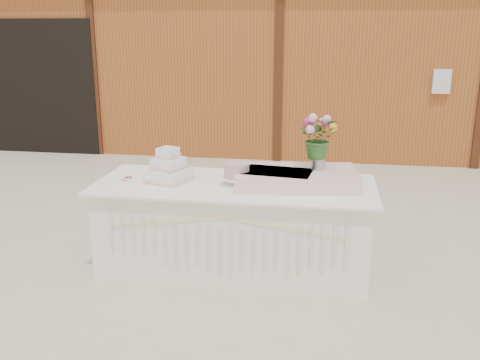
# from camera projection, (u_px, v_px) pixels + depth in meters

# --- Properties ---
(ground) EXTENTS (80.00, 80.00, 0.00)m
(ground) POSITION_uv_depth(u_px,v_px,m) (235.00, 266.00, 4.79)
(ground) COLOR beige
(ground) RESTS_ON ground
(barn) EXTENTS (12.60, 4.60, 3.30)m
(barn) POSITION_uv_depth(u_px,v_px,m) (288.00, 49.00, 10.02)
(barn) COLOR #A34F22
(barn) RESTS_ON ground
(cake_table) EXTENTS (2.40, 1.00, 0.77)m
(cake_table) POSITION_uv_depth(u_px,v_px,m) (234.00, 226.00, 4.68)
(cake_table) COLOR white
(cake_table) RESTS_ON ground
(wedding_cake) EXTENTS (0.42, 0.42, 0.30)m
(wedding_cake) POSITION_uv_depth(u_px,v_px,m) (169.00, 170.00, 4.63)
(wedding_cake) COLOR white
(wedding_cake) RESTS_ON cake_table
(pink_cake_stand) EXTENTS (0.27, 0.27, 0.20)m
(pink_cake_stand) POSITION_uv_depth(u_px,v_px,m) (237.00, 173.00, 4.51)
(pink_cake_stand) COLOR white
(pink_cake_stand) RESTS_ON cake_table
(satin_runner) EXTENTS (1.09, 0.71, 0.13)m
(satin_runner) POSITION_uv_depth(u_px,v_px,m) (296.00, 178.00, 4.53)
(satin_runner) COLOR beige
(satin_runner) RESTS_ON cake_table
(flower_vase) EXTENTS (0.11, 0.11, 0.15)m
(flower_vase) POSITION_uv_depth(u_px,v_px,m) (318.00, 161.00, 4.51)
(flower_vase) COLOR #ABAAAF
(flower_vase) RESTS_ON satin_runner
(bouquet) EXTENTS (0.32, 0.28, 0.35)m
(bouquet) POSITION_uv_depth(u_px,v_px,m) (319.00, 132.00, 4.44)
(bouquet) COLOR #2E5B24
(bouquet) RESTS_ON flower_vase
(loose_flowers) EXTENTS (0.14, 0.34, 0.02)m
(loose_flowers) POSITION_uv_depth(u_px,v_px,m) (129.00, 176.00, 4.77)
(loose_flowers) COLOR pink
(loose_flowers) RESTS_ON cake_table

